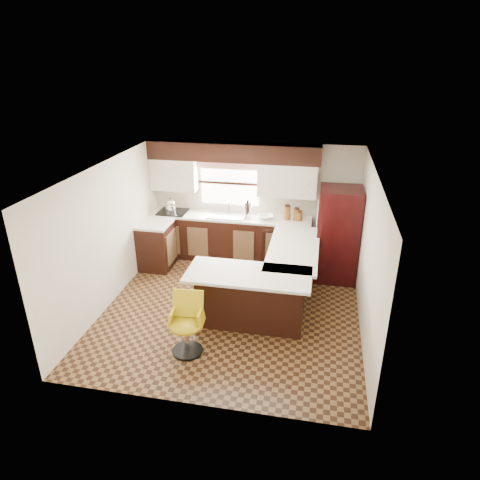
% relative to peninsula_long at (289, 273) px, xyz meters
% --- Properties ---
extents(floor, '(4.40, 4.40, 0.00)m').
position_rel_peninsula_long_xyz_m(floor, '(-0.90, -0.62, -0.45)').
color(floor, '#49301A').
rests_on(floor, ground).
extents(ceiling, '(4.40, 4.40, 0.00)m').
position_rel_peninsula_long_xyz_m(ceiling, '(-0.90, -0.62, 1.95)').
color(ceiling, silver).
rests_on(ceiling, wall_back).
extents(wall_back, '(4.40, 0.00, 4.40)m').
position_rel_peninsula_long_xyz_m(wall_back, '(-0.90, 1.58, 0.75)').
color(wall_back, beige).
rests_on(wall_back, floor).
extents(wall_front, '(4.40, 0.00, 4.40)m').
position_rel_peninsula_long_xyz_m(wall_front, '(-0.90, -2.83, 0.75)').
color(wall_front, beige).
rests_on(wall_front, floor).
extents(wall_left, '(0.00, 4.40, 4.40)m').
position_rel_peninsula_long_xyz_m(wall_left, '(-3.00, -0.62, 0.75)').
color(wall_left, beige).
rests_on(wall_left, floor).
extents(wall_right, '(0.00, 4.40, 4.40)m').
position_rel_peninsula_long_xyz_m(wall_right, '(1.20, -0.62, 0.75)').
color(wall_right, beige).
rests_on(wall_right, floor).
extents(base_cab_back, '(3.30, 0.60, 0.90)m').
position_rel_peninsula_long_xyz_m(base_cab_back, '(-1.35, 1.28, 0.00)').
color(base_cab_back, black).
rests_on(base_cab_back, floor).
extents(base_cab_left, '(0.60, 0.70, 0.90)m').
position_rel_peninsula_long_xyz_m(base_cab_left, '(-2.70, 0.62, 0.00)').
color(base_cab_left, black).
rests_on(base_cab_left, floor).
extents(counter_back, '(3.30, 0.60, 0.04)m').
position_rel_peninsula_long_xyz_m(counter_back, '(-1.35, 1.28, 0.47)').
color(counter_back, silver).
rests_on(counter_back, base_cab_back).
extents(counter_left, '(0.60, 0.70, 0.04)m').
position_rel_peninsula_long_xyz_m(counter_left, '(-2.70, 0.62, 0.47)').
color(counter_left, silver).
rests_on(counter_left, base_cab_left).
extents(soffit, '(3.40, 0.35, 0.36)m').
position_rel_peninsula_long_xyz_m(soffit, '(-1.30, 1.40, 1.77)').
color(soffit, black).
rests_on(soffit, wall_back).
extents(upper_cab_left, '(0.94, 0.35, 0.64)m').
position_rel_peninsula_long_xyz_m(upper_cab_left, '(-2.52, 1.40, 1.27)').
color(upper_cab_left, beige).
rests_on(upper_cab_left, wall_back).
extents(upper_cab_right, '(1.14, 0.35, 0.64)m').
position_rel_peninsula_long_xyz_m(upper_cab_right, '(-0.22, 1.40, 1.27)').
color(upper_cab_right, beige).
rests_on(upper_cab_right, wall_back).
extents(window_pane, '(1.20, 0.02, 0.90)m').
position_rel_peninsula_long_xyz_m(window_pane, '(-1.40, 1.56, 1.10)').
color(window_pane, white).
rests_on(window_pane, wall_back).
extents(valance, '(1.30, 0.06, 0.18)m').
position_rel_peninsula_long_xyz_m(valance, '(-1.40, 1.52, 1.49)').
color(valance, '#D19B93').
rests_on(valance, wall_back).
extents(sink, '(0.75, 0.45, 0.03)m').
position_rel_peninsula_long_xyz_m(sink, '(-1.40, 1.25, 0.51)').
color(sink, '#B2B2B7').
rests_on(sink, counter_back).
extents(dishwasher, '(0.58, 0.03, 0.78)m').
position_rel_peninsula_long_xyz_m(dishwasher, '(-0.35, 0.99, -0.02)').
color(dishwasher, black).
rests_on(dishwasher, floor).
extents(cooktop, '(0.58, 0.50, 0.02)m').
position_rel_peninsula_long_xyz_m(cooktop, '(-2.55, 1.25, 0.51)').
color(cooktop, black).
rests_on(cooktop, counter_back).
extents(peninsula_long, '(0.60, 1.95, 0.90)m').
position_rel_peninsula_long_xyz_m(peninsula_long, '(0.00, 0.00, 0.00)').
color(peninsula_long, black).
rests_on(peninsula_long, floor).
extents(peninsula_return, '(1.65, 0.60, 0.90)m').
position_rel_peninsula_long_xyz_m(peninsula_return, '(-0.53, -0.97, 0.00)').
color(peninsula_return, black).
rests_on(peninsula_return, floor).
extents(counter_pen_long, '(0.84, 1.95, 0.04)m').
position_rel_peninsula_long_xyz_m(counter_pen_long, '(0.05, 0.00, 0.47)').
color(counter_pen_long, silver).
rests_on(counter_pen_long, peninsula_long).
extents(counter_pen_return, '(1.89, 0.84, 0.04)m').
position_rel_peninsula_long_xyz_m(counter_pen_return, '(-0.55, -1.06, 0.47)').
color(counter_pen_return, silver).
rests_on(counter_pen_return, peninsula_return).
extents(refrigerator, '(0.76, 0.73, 1.77)m').
position_rel_peninsula_long_xyz_m(refrigerator, '(0.80, 0.84, 0.44)').
color(refrigerator, black).
rests_on(refrigerator, floor).
extents(bar_chair, '(0.52, 0.52, 0.91)m').
position_rel_peninsula_long_xyz_m(bar_chair, '(-1.30, -1.87, 0.00)').
color(bar_chair, gold).
rests_on(bar_chair, floor).
extents(kettle, '(0.22, 0.22, 0.29)m').
position_rel_peninsula_long_xyz_m(kettle, '(-2.58, 1.26, 0.67)').
color(kettle, silver).
rests_on(kettle, cooktop).
extents(percolator, '(0.15, 0.15, 0.33)m').
position_rel_peninsula_long_xyz_m(percolator, '(-0.97, 1.28, 0.66)').
color(percolator, silver).
rests_on(percolator, counter_back).
extents(mixing_bowl, '(0.40, 0.40, 0.08)m').
position_rel_peninsula_long_xyz_m(mixing_bowl, '(-0.61, 1.28, 0.53)').
color(mixing_bowl, white).
rests_on(mixing_bowl, counter_back).
extents(canister_large, '(0.13, 0.13, 0.28)m').
position_rel_peninsula_long_xyz_m(canister_large, '(-0.19, 1.30, 0.63)').
color(canister_large, brown).
rests_on(canister_large, counter_back).
extents(canister_med, '(0.12, 0.12, 0.23)m').
position_rel_peninsula_long_xyz_m(canister_med, '(-0.00, 1.30, 0.61)').
color(canister_med, brown).
rests_on(canister_med, counter_back).
extents(canister_small, '(0.13, 0.13, 0.17)m').
position_rel_peninsula_long_xyz_m(canister_small, '(0.05, 1.30, 0.58)').
color(canister_small, brown).
rests_on(canister_small, counter_back).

